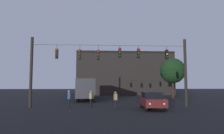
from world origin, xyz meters
TOP-DOWN VIEW (x-y plane):
  - ground_plane at (0.00, 24.50)m, footprint 168.00×168.00m
  - overhead_signal_span at (0.01, 14.77)m, footprint 15.73×0.44m
  - city_bus at (-2.85, 25.49)m, footprint 2.69×11.04m
  - car_near_right at (3.73, 12.96)m, footprint 2.10×4.43m
  - pedestrian_crossing_left at (-1.90, 15.25)m, footprint 0.34×0.42m
  - pedestrian_crossing_center at (0.45, 13.75)m, footprint 0.32×0.41m
  - pedestrian_crossing_right at (-4.05, 14.86)m, footprint 0.28×0.38m
  - corner_building at (4.71, 43.68)m, footprint 21.13×11.93m
  - tree_left_silhouette at (11.23, 28.13)m, footprint 4.22×4.22m

SIDE VIEW (x-z plane):
  - ground_plane at x=0.00m, z-range 0.00..0.00m
  - car_near_right at x=3.73m, z-range 0.04..1.56m
  - pedestrian_crossing_center at x=0.45m, z-range 0.09..1.66m
  - pedestrian_crossing_left at x=-1.90m, z-range 0.10..1.73m
  - pedestrian_crossing_right at x=-4.05m, z-range 0.11..1.77m
  - city_bus at x=-2.85m, z-range 0.37..3.37m
  - overhead_signal_span at x=0.01m, z-range 0.68..7.58m
  - tree_left_silhouette at x=11.23m, z-range 1.22..7.90m
  - corner_building at x=4.71m, z-range 0.00..9.44m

